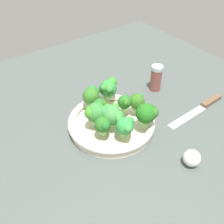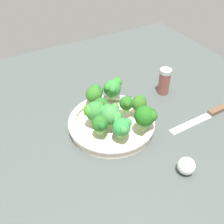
# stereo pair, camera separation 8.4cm
# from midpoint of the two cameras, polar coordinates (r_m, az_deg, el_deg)

# --- Properties ---
(ground_plane) EXTENTS (1.30, 1.30, 0.03)m
(ground_plane) POSITION_cam_midpoint_polar(r_m,az_deg,el_deg) (0.91, -1.08, -3.16)
(ground_plane) COLOR #49514F
(bowl) EXTENTS (0.28, 0.28, 0.04)m
(bowl) POSITION_cam_midpoint_polar(r_m,az_deg,el_deg) (0.88, -2.76, -2.60)
(bowl) COLOR #EFE0C4
(bowl) RESTS_ON ground_plane
(broccoli_floret_0) EXTENTS (0.06, 0.06, 0.08)m
(broccoli_floret_0) POSITION_cam_midpoint_polar(r_m,az_deg,el_deg) (0.81, 4.35, -0.38)
(broccoli_floret_0) COLOR #8BBE5D
(broccoli_floret_0) RESTS_ON bowl
(broccoli_floret_1) EXTENTS (0.07, 0.07, 0.07)m
(broccoli_floret_1) POSITION_cam_midpoint_polar(r_m,az_deg,el_deg) (0.83, -6.36, -0.28)
(broccoli_floret_1) COLOR #97D06D
(broccoli_floret_1) RESTS_ON bowl
(broccoli_floret_2) EXTENTS (0.05, 0.05, 0.06)m
(broccoli_floret_2) POSITION_cam_midpoint_polar(r_m,az_deg,el_deg) (0.79, -4.93, -2.74)
(broccoli_floret_2) COLOR #83CC63
(broccoli_floret_2) RESTS_ON bowl
(broccoli_floret_3) EXTENTS (0.06, 0.06, 0.06)m
(broccoli_floret_3) POSITION_cam_midpoint_polar(r_m,az_deg,el_deg) (0.78, -0.27, -3.06)
(broccoli_floret_3) COLOR #78B553
(broccoli_floret_3) RESTS_ON bowl
(broccoli_floret_4) EXTENTS (0.05, 0.05, 0.06)m
(broccoli_floret_4) POSITION_cam_midpoint_polar(r_m,az_deg,el_deg) (0.86, -5.30, 1.16)
(broccoli_floret_4) COLOR #8FD16C
(broccoli_floret_4) RESTS_ON bowl
(broccoli_floret_5) EXTENTS (0.05, 0.05, 0.06)m
(broccoli_floret_5) POSITION_cam_midpoint_polar(r_m,az_deg,el_deg) (0.88, 2.51, 2.26)
(broccoli_floret_5) COLOR #93CE68
(broccoli_floret_5) RESTS_ON bowl
(broccoli_floret_6) EXTENTS (0.06, 0.06, 0.07)m
(broccoli_floret_6) POSITION_cam_midpoint_polar(r_m,az_deg,el_deg) (0.90, -6.94, 3.55)
(broccoli_floret_6) COLOR #78BF5B
(broccoli_floret_6) RESTS_ON bowl
(broccoli_floret_7) EXTENTS (0.07, 0.08, 0.07)m
(broccoli_floret_7) POSITION_cam_midpoint_polar(r_m,az_deg,el_deg) (0.92, -3.38, 4.94)
(broccoli_floret_7) COLOR #82B060
(broccoli_floret_7) RESTS_ON bowl
(broccoli_floret_8) EXTENTS (0.08, 0.06, 0.07)m
(broccoli_floret_8) POSITION_cam_midpoint_polar(r_m,az_deg,el_deg) (0.82, -2.93, -0.63)
(broccoli_floret_8) COLOR #8AC65F
(broccoli_floret_8) RESTS_ON bowl
(broccoli_floret_9) EXTENTS (0.05, 0.05, 0.06)m
(broccoli_floret_9) POSITION_cam_midpoint_polar(r_m,az_deg,el_deg) (0.87, -0.05, 1.94)
(broccoli_floret_9) COLOR #94CA62
(broccoli_floret_9) RESTS_ON bowl
(knife) EXTENTS (0.03, 0.27, 0.01)m
(knife) POSITION_cam_midpoint_polar(r_m,az_deg,el_deg) (1.01, 16.30, 1.06)
(knife) COLOR silver
(knife) RESTS_ON ground_plane
(garlic_bulb) EXTENTS (0.05, 0.05, 0.05)m
(garlic_bulb) POSITION_cam_midpoint_polar(r_m,az_deg,el_deg) (0.79, 13.44, -9.52)
(garlic_bulb) COLOR white
(garlic_bulb) RESTS_ON ground_plane
(pepper_shaker) EXTENTS (0.04, 0.04, 0.10)m
(pepper_shaker) POSITION_cam_midpoint_polar(r_m,az_deg,el_deg) (1.04, 6.93, 7.03)
(pepper_shaker) COLOR brown
(pepper_shaker) RESTS_ON ground_plane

